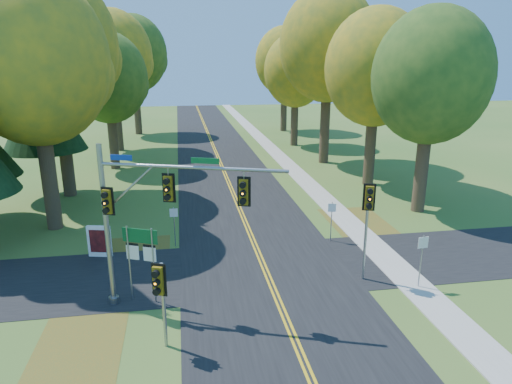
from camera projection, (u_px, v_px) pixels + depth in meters
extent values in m
plane|color=#335E21|center=(273.00, 288.00, 19.95)|extent=(160.00, 160.00, 0.00)
cube|color=black|center=(273.00, 287.00, 19.94)|extent=(8.00, 160.00, 0.02)
cube|color=black|center=(264.00, 267.00, 21.83)|extent=(60.00, 6.00, 0.02)
cube|color=gold|center=(270.00, 287.00, 19.92)|extent=(0.10, 160.00, 0.01)
cube|color=gold|center=(275.00, 287.00, 19.95)|extent=(0.10, 160.00, 0.01)
cube|color=#9E998E|center=(405.00, 276.00, 20.92)|extent=(1.60, 160.00, 0.06)
cube|color=brown|center=(129.00, 260.00, 22.69)|extent=(4.00, 6.00, 0.00)
cube|color=brown|center=(366.00, 229.00, 26.70)|extent=(3.50, 8.00, 0.00)
cube|color=brown|center=(79.00, 346.00, 15.91)|extent=(3.00, 5.00, 0.00)
cylinder|color=#38281C|center=(48.00, 172.00, 26.01)|extent=(0.86, 0.86, 6.75)
ellipsoid|color=#BE9219|center=(33.00, 60.00, 24.26)|extent=(8.00, 8.00, 9.20)
sphere|color=#BE9219|center=(72.00, 74.00, 25.87)|extent=(4.80, 4.80, 4.80)
cylinder|color=#38281C|center=(422.00, 166.00, 29.14)|extent=(0.83, 0.83, 6.08)
ellipsoid|color=#4E6820|center=(431.00, 76.00, 27.57)|extent=(7.20, 7.20, 8.28)
sphere|color=#4E6820|center=(442.00, 87.00, 29.02)|extent=(4.32, 4.32, 4.32)
sphere|color=#4E6820|center=(419.00, 64.00, 26.48)|extent=(3.96, 3.96, 3.96)
cylinder|color=#38281C|center=(65.00, 145.00, 32.34)|extent=(0.89, 0.89, 7.42)
ellipsoid|color=#BE9219|center=(53.00, 46.00, 30.44)|extent=(8.60, 8.60, 9.89)
sphere|color=#BE9219|center=(85.00, 59.00, 32.17)|extent=(5.16, 5.16, 5.16)
sphere|color=#BE9219|center=(23.00, 31.00, 29.14)|extent=(4.73, 4.73, 4.73)
cylinder|color=#38281C|center=(370.00, 145.00, 35.45)|extent=(0.84, 0.84, 6.30)
ellipsoid|color=#BE9219|center=(376.00, 68.00, 33.80)|extent=(7.60, 7.60, 8.74)
sphere|color=#BE9219|center=(388.00, 77.00, 35.34)|extent=(4.56, 4.56, 4.56)
sphere|color=#BE9219|center=(364.00, 57.00, 32.66)|extent=(4.18, 4.18, 4.18)
cylinder|color=#38281C|center=(113.00, 138.00, 40.70)|extent=(0.81, 0.81, 5.62)
ellipsoid|color=#4E6820|center=(108.00, 78.00, 39.23)|extent=(6.80, 6.80, 7.82)
sphere|color=#4E6820|center=(126.00, 85.00, 40.60)|extent=(4.08, 4.08, 4.08)
sphere|color=#4E6820|center=(91.00, 70.00, 38.21)|extent=(3.74, 3.74, 3.74)
cylinder|color=#38281C|center=(325.00, 122.00, 42.74)|extent=(0.90, 0.90, 7.65)
ellipsoid|color=#BE9219|center=(328.00, 45.00, 40.79)|extent=(8.80, 8.80, 10.12)
sphere|color=#BE9219|center=(341.00, 56.00, 42.56)|extent=(5.28, 5.28, 5.28)
sphere|color=#BE9219|center=(315.00, 34.00, 39.46)|extent=(4.84, 4.84, 4.84)
cylinder|color=#38281C|center=(117.00, 118.00, 48.64)|extent=(0.87, 0.87, 6.98)
ellipsoid|color=#BE9219|center=(112.00, 56.00, 46.84)|extent=(8.20, 8.20, 9.43)
sphere|color=#BE9219|center=(130.00, 64.00, 48.50)|extent=(4.92, 4.92, 4.92)
sphere|color=#BE9219|center=(95.00, 47.00, 45.61)|extent=(4.51, 4.51, 4.51)
cylinder|color=#38281C|center=(294.00, 120.00, 51.60)|extent=(0.82, 0.82, 5.85)
ellipsoid|color=#BE9219|center=(296.00, 71.00, 50.08)|extent=(7.00, 7.00, 8.05)
sphere|color=#BE9219|center=(305.00, 77.00, 51.49)|extent=(4.20, 4.20, 4.20)
sphere|color=#BE9219|center=(286.00, 64.00, 49.02)|extent=(3.85, 3.85, 3.85)
cylinder|color=#38281C|center=(137.00, 106.00, 59.11)|extent=(0.88, 0.88, 7.20)
ellipsoid|color=#4E6820|center=(133.00, 54.00, 57.26)|extent=(8.40, 8.40, 9.66)
sphere|color=#4E6820|center=(148.00, 61.00, 58.96)|extent=(5.04, 5.04, 5.04)
sphere|color=#4E6820|center=(120.00, 46.00, 55.99)|extent=(4.62, 4.62, 4.62)
cylinder|color=#38281C|center=(284.00, 107.00, 61.82)|extent=(0.85, 0.85, 6.53)
ellipsoid|color=#BE9219|center=(285.00, 61.00, 60.12)|extent=(7.80, 7.80, 8.97)
sphere|color=#BE9219|center=(294.00, 67.00, 61.70)|extent=(4.68, 4.68, 4.68)
sphere|color=#BE9219|center=(276.00, 55.00, 58.94)|extent=(4.29, 4.29, 4.29)
cylinder|color=#38281C|center=(50.00, 174.00, 32.53)|extent=(0.50, 0.50, 3.42)
cone|color=black|center=(41.00, 111.00, 31.27)|extent=(5.60, 5.60, 5.45)
cone|color=black|center=(34.00, 52.00, 30.17)|extent=(4.57, 4.57, 5.45)
cylinder|color=gray|center=(107.00, 227.00, 17.77)|extent=(0.21, 0.21, 6.61)
cylinder|color=gray|center=(114.00, 300.00, 18.67)|extent=(0.42, 0.42, 0.28)
cylinder|color=gray|center=(191.00, 167.00, 16.46)|extent=(6.72, 2.49, 0.13)
cylinder|color=gray|center=(128.00, 189.00, 17.15)|extent=(2.04, 0.79, 1.95)
cylinder|color=gray|center=(168.00, 171.00, 16.66)|extent=(0.04, 0.04, 0.34)
cube|color=#72590C|center=(169.00, 188.00, 16.84)|extent=(0.40, 0.37, 0.94)
cube|color=black|center=(169.00, 188.00, 16.84)|extent=(0.47, 0.19, 1.11)
sphere|color=orange|center=(167.00, 189.00, 16.64)|extent=(0.17, 0.17, 0.17)
cylinder|color=black|center=(166.00, 181.00, 16.55)|extent=(0.26, 0.22, 0.23)
cylinder|color=black|center=(167.00, 189.00, 16.64)|extent=(0.26, 0.22, 0.23)
cylinder|color=black|center=(167.00, 197.00, 16.72)|extent=(0.26, 0.22, 0.23)
cylinder|color=gray|center=(244.00, 174.00, 16.19)|extent=(0.04, 0.04, 0.34)
cube|color=#72590C|center=(244.00, 192.00, 16.37)|extent=(0.40, 0.37, 0.94)
cube|color=black|center=(244.00, 192.00, 16.37)|extent=(0.47, 0.19, 1.11)
sphere|color=orange|center=(243.00, 193.00, 16.17)|extent=(0.17, 0.17, 0.17)
cylinder|color=black|center=(243.00, 185.00, 16.08)|extent=(0.26, 0.22, 0.23)
cylinder|color=black|center=(243.00, 193.00, 16.17)|extent=(0.26, 0.22, 0.23)
cylinder|color=black|center=(243.00, 201.00, 16.25)|extent=(0.26, 0.22, 0.23)
cube|color=#72590C|center=(108.00, 201.00, 17.28)|extent=(0.40, 0.37, 0.94)
cube|color=black|center=(108.00, 201.00, 17.28)|extent=(0.47, 0.19, 1.11)
sphere|color=orange|center=(105.00, 203.00, 17.07)|extent=(0.17, 0.17, 0.17)
cylinder|color=black|center=(104.00, 195.00, 16.99)|extent=(0.26, 0.22, 0.23)
cylinder|color=black|center=(105.00, 203.00, 17.07)|extent=(0.26, 0.22, 0.23)
cylinder|color=black|center=(106.00, 211.00, 17.16)|extent=(0.26, 0.22, 0.23)
cube|color=navy|center=(121.00, 158.00, 16.83)|extent=(0.81, 0.32, 0.21)
cube|color=#0C5926|center=(205.00, 161.00, 16.30)|extent=(0.99, 0.38, 0.21)
cylinder|color=#93979C|center=(366.00, 233.00, 20.10)|extent=(0.12, 0.12, 4.47)
cube|color=#72590C|center=(369.00, 197.00, 19.39)|extent=(0.42, 0.39, 1.02)
cube|color=black|center=(369.00, 197.00, 19.39)|extent=(0.51, 0.18, 1.20)
sphere|color=orange|center=(370.00, 199.00, 19.17)|extent=(0.18, 0.18, 0.18)
cylinder|color=black|center=(370.00, 191.00, 19.08)|extent=(0.28, 0.23, 0.24)
cylinder|color=black|center=(370.00, 199.00, 19.17)|extent=(0.28, 0.23, 0.24)
cylinder|color=black|center=(369.00, 206.00, 19.26)|extent=(0.28, 0.23, 0.24)
cylinder|color=#9A9DA2|center=(164.00, 306.00, 15.47)|extent=(0.12, 0.12, 3.16)
cube|color=#72590C|center=(159.00, 280.00, 14.96)|extent=(0.43, 0.41, 0.99)
cube|color=black|center=(159.00, 280.00, 14.96)|extent=(0.48, 0.23, 1.16)
sphere|color=orange|center=(156.00, 283.00, 14.75)|extent=(0.18, 0.18, 0.18)
cylinder|color=black|center=(155.00, 274.00, 14.66)|extent=(0.28, 0.24, 0.24)
cylinder|color=black|center=(156.00, 283.00, 14.75)|extent=(0.28, 0.24, 0.24)
cylinder|color=black|center=(157.00, 292.00, 14.84)|extent=(0.28, 0.24, 0.24)
cylinder|color=gray|center=(130.00, 263.00, 18.56)|extent=(0.06, 0.06, 3.24)
cylinder|color=gray|center=(154.00, 266.00, 18.31)|extent=(0.06, 0.06, 3.24)
cube|color=#0B4F23|center=(140.00, 236.00, 18.11)|extent=(1.40, 0.65, 0.59)
cube|color=silver|center=(140.00, 236.00, 18.11)|extent=(1.19, 0.53, 0.09)
cube|color=silver|center=(133.00, 252.00, 18.41)|extent=(0.51, 0.26, 0.59)
cube|color=black|center=(132.00, 244.00, 18.31)|extent=(0.50, 0.22, 0.11)
cube|color=silver|center=(150.00, 254.00, 18.24)|extent=(0.51, 0.26, 0.59)
cube|color=black|center=(149.00, 246.00, 18.14)|extent=(0.50, 0.22, 0.11)
cube|color=white|center=(99.00, 241.00, 22.84)|extent=(1.19, 0.44, 1.64)
cube|color=maroon|center=(99.00, 241.00, 22.74)|extent=(0.89, 0.23, 1.19)
cube|color=white|center=(92.00, 254.00, 23.06)|extent=(0.09, 0.09, 0.27)
cube|color=white|center=(110.00, 254.00, 23.00)|extent=(0.09, 0.09, 0.27)
cylinder|color=gray|center=(331.00, 222.00, 24.72)|extent=(0.05, 0.05, 2.23)
cube|color=silver|center=(332.00, 208.00, 24.47)|extent=(0.42, 0.13, 0.46)
cylinder|color=gray|center=(421.00, 262.00, 19.63)|extent=(0.06, 0.06, 2.46)
cube|color=silver|center=(423.00, 243.00, 19.35)|extent=(0.47, 0.08, 0.50)
cylinder|color=gray|center=(174.00, 227.00, 24.00)|extent=(0.05, 0.05, 2.20)
cube|color=silver|center=(174.00, 213.00, 23.76)|extent=(0.42, 0.04, 0.45)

